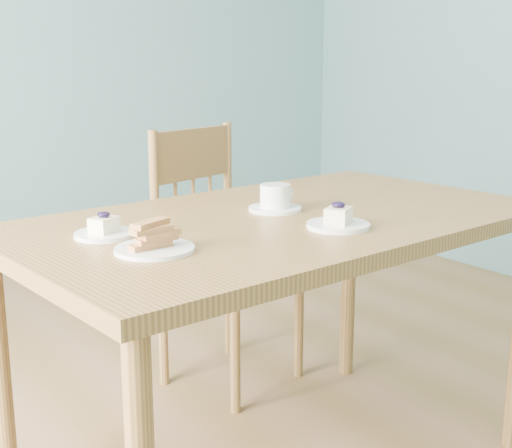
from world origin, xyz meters
name	(u,v)px	position (x,y,z in m)	size (l,w,h in m)	color
room	(223,23)	(0.00, 0.00, 1.35)	(5.01, 5.01, 2.71)	#8E6442
dining_table	(281,243)	(0.14, -0.08, 0.74)	(1.60, 1.00, 0.82)	olive
dining_chair	(222,254)	(0.38, 0.60, 0.51)	(0.56, 0.54, 1.00)	olive
cheesecake_plate_near	(338,221)	(0.17, -0.29, 0.84)	(0.17, 0.17, 0.07)	white
cheesecake_plate_far	(104,230)	(-0.37, -0.02, 0.84)	(0.15, 0.15, 0.06)	white
coffee_cup	(276,199)	(0.17, -0.02, 0.85)	(0.16, 0.16, 0.08)	white
biscotti_plate	(154,242)	(-0.33, -0.21, 0.84)	(0.19, 0.19, 0.07)	white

